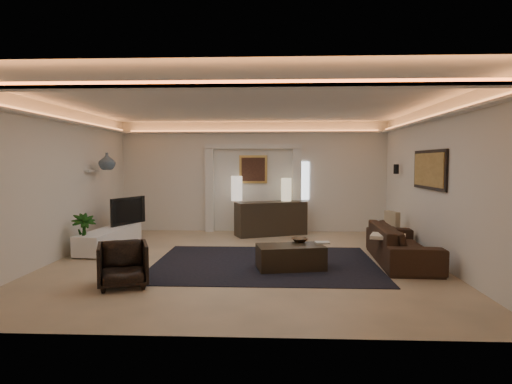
{
  "coord_description": "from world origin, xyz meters",
  "views": [
    {
      "loc": [
        0.57,
        -7.9,
        1.85
      ],
      "look_at": [
        0.2,
        0.6,
        1.25
      ],
      "focal_mm": 30.23,
      "sensor_mm": 36.0,
      "label": 1
    }
  ],
  "objects_px": {
    "console": "(271,219)",
    "sofa": "(401,244)",
    "coffee_table": "(290,257)",
    "armchair": "(123,265)"
  },
  "relations": [
    {
      "from": "console",
      "to": "sofa",
      "type": "bearing_deg",
      "value": -72.11
    },
    {
      "from": "sofa",
      "to": "coffee_table",
      "type": "height_order",
      "value": "sofa"
    },
    {
      "from": "coffee_table",
      "to": "console",
      "type": "bearing_deg",
      "value": 84.69
    },
    {
      "from": "console",
      "to": "armchair",
      "type": "relative_size",
      "value": 2.46
    },
    {
      "from": "console",
      "to": "sofa",
      "type": "xyz_separation_m",
      "value": [
        2.42,
        -2.86,
        -0.06
      ]
    },
    {
      "from": "console",
      "to": "coffee_table",
      "type": "relative_size",
      "value": 1.57
    },
    {
      "from": "armchair",
      "to": "console",
      "type": "bearing_deg",
      "value": 44.42
    },
    {
      "from": "sofa",
      "to": "coffee_table",
      "type": "relative_size",
      "value": 2.06
    },
    {
      "from": "coffee_table",
      "to": "armchair",
      "type": "xyz_separation_m",
      "value": [
        -2.52,
        -1.15,
        0.12
      ]
    },
    {
      "from": "sofa",
      "to": "coffee_table",
      "type": "distance_m",
      "value": 2.14
    }
  ]
}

